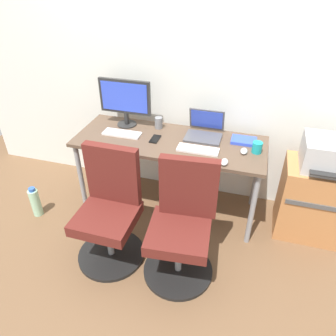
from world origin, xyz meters
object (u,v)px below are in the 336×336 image
object	(u,v)px
office_chair_left	(110,212)
desktop_monitor	(125,100)
coffee_mug	(257,147)
printer	(328,154)
water_bottle_on_floor	(35,202)
open_laptop	(205,130)
office_chair_right	(182,227)
side_cabinet	(313,200)

from	to	relation	value
office_chair_left	desktop_monitor	distance (m)	1.04
office_chair_left	coffee_mug	world-z (taller)	office_chair_left
printer	coffee_mug	size ratio (longest dim) A/B	4.35
water_bottle_on_floor	coffee_mug	distance (m)	2.06
printer	open_laptop	size ratio (longest dim) A/B	1.29
office_chair_left	coffee_mug	xyz separation A→B (m)	(1.02, 0.68, 0.36)
water_bottle_on_floor	desktop_monitor	distance (m)	1.27
printer	desktop_monitor	distance (m)	1.75
water_bottle_on_floor	coffee_mug	xyz separation A→B (m)	(1.90, 0.47, 0.64)
office_chair_right	water_bottle_on_floor	xyz separation A→B (m)	(-1.46, 0.21, -0.28)
office_chair_left	desktop_monitor	world-z (taller)	desktop_monitor
office_chair_left	office_chair_right	size ratio (longest dim) A/B	1.00
desktop_monitor	coffee_mug	world-z (taller)	desktop_monitor
office_chair_left	office_chair_right	distance (m)	0.58
printer	desktop_monitor	bearing A→B (deg)	175.20
open_laptop	coffee_mug	world-z (taller)	open_laptop
side_cabinet	coffee_mug	bearing A→B (deg)	-177.09
side_cabinet	printer	bearing A→B (deg)	-90.00
office_chair_left	printer	xyz separation A→B (m)	(1.55, 0.70, 0.38)
office_chair_right	desktop_monitor	size ratio (longest dim) A/B	1.96
office_chair_left	side_cabinet	world-z (taller)	office_chair_left
office_chair_right	coffee_mug	bearing A→B (deg)	56.91
coffee_mug	desktop_monitor	bearing A→B (deg)	171.86
coffee_mug	water_bottle_on_floor	bearing A→B (deg)	-166.13
coffee_mug	printer	bearing A→B (deg)	2.81
side_cabinet	desktop_monitor	size ratio (longest dim) A/B	1.41
open_laptop	coffee_mug	distance (m)	0.49
desktop_monitor	open_laptop	distance (m)	0.76
water_bottle_on_floor	open_laptop	bearing A→B (deg)	23.73
office_chair_right	desktop_monitor	world-z (taller)	desktop_monitor
office_chair_right	printer	xyz separation A→B (m)	(0.97, 0.70, 0.38)
printer	coffee_mug	xyz separation A→B (m)	(-0.53, -0.03, -0.01)
side_cabinet	water_bottle_on_floor	xyz separation A→B (m)	(-2.43, -0.50, -0.19)
water_bottle_on_floor	desktop_monitor	bearing A→B (deg)	42.34
office_chair_right	side_cabinet	world-z (taller)	office_chair_right
desktop_monitor	open_laptop	xyz separation A→B (m)	(0.74, -0.01, -0.20)
side_cabinet	desktop_monitor	world-z (taller)	desktop_monitor
office_chair_right	desktop_monitor	bearing A→B (deg)	131.79
office_chair_left	water_bottle_on_floor	world-z (taller)	office_chair_left
office_chair_left	side_cabinet	bearing A→B (deg)	24.45
office_chair_right	open_laptop	distance (m)	0.92
office_chair_left	printer	bearing A→B (deg)	24.42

